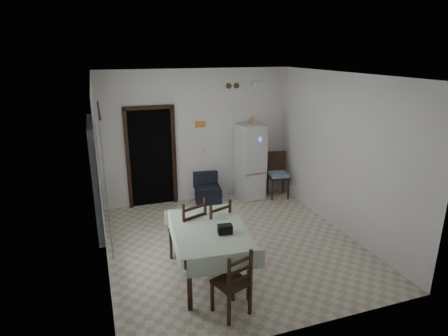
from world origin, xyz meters
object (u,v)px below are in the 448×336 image
fridge (250,162)px  dining_chair_near_head (231,281)px  dining_chair_far_left (188,229)px  corner_chair (278,175)px  dining_chair_far_right (213,229)px  navy_seat (208,188)px  dining_table (209,252)px

fridge → dining_chair_near_head: 4.05m
dining_chair_far_left → corner_chair: bearing=-163.9°
corner_chair → dining_chair_far_right: bearing=-127.4°
fridge → dining_chair_near_head: (-1.77, -3.62, -0.38)m
dining_chair_far_left → dining_chair_near_head: size_ratio=1.16×
corner_chair → dining_chair_near_head: (-2.40, -3.43, -0.05)m
navy_seat → corner_chair: size_ratio=0.64×
dining_chair_near_head → corner_chair: bearing=-144.1°
fridge → dining_chair_far_left: fridge is taller
fridge → dining_chair_far_left: bearing=-139.0°
dining_chair_far_left → dining_chair_near_head: (0.22, -1.43, -0.08)m
dining_chair_far_right → dining_chair_near_head: 1.39m
navy_seat → dining_chair_far_left: 2.41m
navy_seat → dining_chair_far_left: bearing=-106.3°
navy_seat → dining_table: dining_table is taller
corner_chair → dining_chair_near_head: bearing=-115.3°
dining_chair_far_right → dining_chair_near_head: size_ratio=1.10×
fridge → dining_chair_near_head: size_ratio=1.81×
navy_seat → dining_chair_far_right: size_ratio=0.64×
dining_table → dining_chair_far_left: dining_chair_far_left is taller
fridge → dining_table: (-1.80, -2.76, -0.45)m
dining_chair_far_left → dining_chair_far_right: size_ratio=1.06×
dining_table → dining_chair_near_head: 0.87m
corner_chair → dining_table: corner_chair is taller
fridge → dining_table: bearing=-130.0°
dining_table → dining_chair_near_head: size_ratio=1.66×
navy_seat → dining_chair_far_right: (-0.58, -2.25, 0.19)m
dining_chair_far_left → fridge: bearing=-153.6°
fridge → corner_chair: fridge is taller
corner_chair → dining_chair_far_right: (-2.21, -2.06, 0.00)m
dining_table → dining_chair_far_left: (-0.19, 0.57, 0.14)m
navy_seat → dining_chair_far_left: dining_chair_far_left is taller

